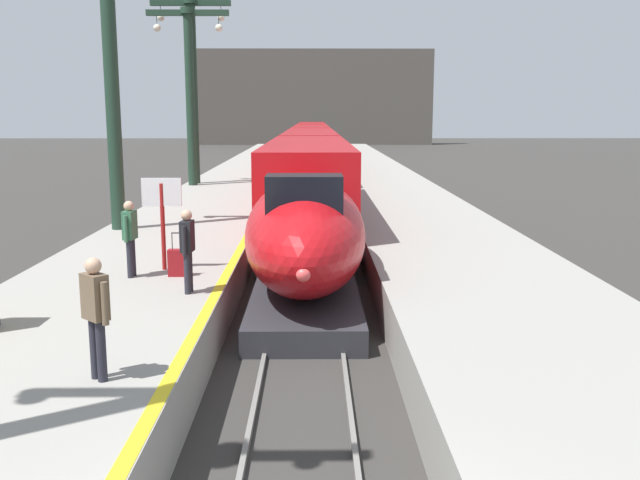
% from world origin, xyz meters
% --- Properties ---
extents(platform_left, '(4.80, 110.00, 1.05)m').
position_xyz_m(platform_left, '(-4.05, 24.75, 0.53)').
color(platform_left, gray).
rests_on(platform_left, ground).
extents(platform_right, '(4.80, 110.00, 1.05)m').
position_xyz_m(platform_right, '(4.05, 24.75, 0.53)').
color(platform_right, gray).
rests_on(platform_right, ground).
extents(platform_left_safety_stripe, '(0.20, 107.80, 0.01)m').
position_xyz_m(platform_left_safety_stripe, '(-1.77, 24.75, 1.05)').
color(platform_left_safety_stripe, yellow).
rests_on(platform_left_safety_stripe, platform_left).
extents(rail_main_left, '(0.08, 110.00, 0.12)m').
position_xyz_m(rail_main_left, '(-0.75, 27.50, 0.06)').
color(rail_main_left, slate).
rests_on(rail_main_left, ground).
extents(rail_main_right, '(0.08, 110.00, 0.12)m').
position_xyz_m(rail_main_right, '(0.75, 27.50, 0.06)').
color(rail_main_right, slate).
rests_on(rail_main_right, ground).
extents(highspeed_train_main, '(2.92, 75.83, 3.60)m').
position_xyz_m(highspeed_train_main, '(0.00, 45.07, 1.97)').
color(highspeed_train_main, '#B20F14').
rests_on(highspeed_train_main, ground).
extents(station_column_mid, '(4.00, 0.68, 9.63)m').
position_xyz_m(station_column_mid, '(-5.90, 17.11, 6.81)').
color(station_column_mid, '#1E3828').
rests_on(station_column_mid, platform_left).
extents(station_column_far, '(4.00, 0.68, 8.62)m').
position_xyz_m(station_column_far, '(-5.90, 30.78, 6.27)').
color(station_column_far, '#1E3828').
rests_on(station_column_far, platform_left).
extents(station_column_distant, '(4.00, 0.68, 9.22)m').
position_xyz_m(station_column_distant, '(-5.90, 31.73, 6.59)').
color(station_column_distant, '#1E3828').
rests_on(station_column_distant, platform_left).
extents(passenger_near_edge, '(0.26, 0.57, 1.69)m').
position_xyz_m(passenger_near_edge, '(-3.83, 10.55, 2.04)').
color(passenger_near_edge, '#23232D').
rests_on(passenger_near_edge, platform_left).
extents(passenger_mid_platform, '(0.44, 0.42, 1.69)m').
position_xyz_m(passenger_mid_platform, '(-2.72, 4.47, 2.04)').
color(passenger_mid_platform, '#23232D').
rests_on(passenger_mid_platform, platform_left).
extents(passenger_far_waiting, '(0.25, 0.57, 1.69)m').
position_xyz_m(passenger_far_waiting, '(-2.32, 9.13, 2.04)').
color(passenger_far_waiting, '#23232D').
rests_on(passenger_far_waiting, platform_left).
extents(rolling_suitcase, '(0.40, 0.22, 0.98)m').
position_xyz_m(rolling_suitcase, '(-2.83, 10.62, 1.35)').
color(rolling_suitcase, maroon).
rests_on(rolling_suitcase, platform_left).
extents(departure_info_board, '(0.90, 0.10, 2.12)m').
position_xyz_m(departure_info_board, '(-3.26, 11.28, 2.56)').
color(departure_info_board, maroon).
rests_on(departure_info_board, platform_left).
extents(terminus_back_wall, '(36.00, 2.00, 14.00)m').
position_xyz_m(terminus_back_wall, '(0.00, 102.00, 7.00)').
color(terminus_back_wall, '#4C4742').
rests_on(terminus_back_wall, ground).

